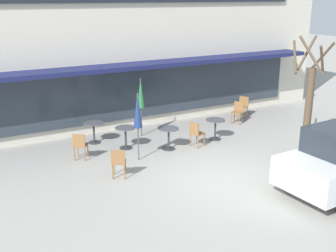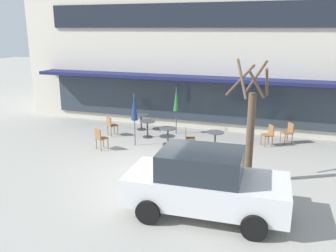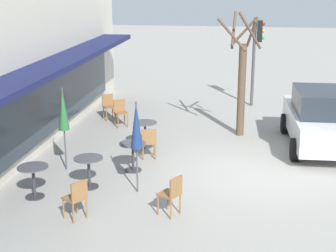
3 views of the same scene
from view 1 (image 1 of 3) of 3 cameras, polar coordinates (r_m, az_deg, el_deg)
The scene contains 14 objects.
ground_plane at distance 12.26m, azimuth 8.25°, elevation -7.25°, with size 80.00×80.00×0.00m, color #9E9B93.
building_facade at distance 20.01m, azimuth -9.34°, elevation 13.18°, with size 18.55×9.10×7.43m.
cafe_table_near_wall at distance 14.32m, azimuth 0.09°, elevation -1.22°, with size 0.70×0.70×0.76m.
cafe_table_streetside at distance 15.17m, azimuth -10.03°, elevation -0.42°, with size 0.70×0.70×0.76m.
cafe_table_by_tree at distance 14.48m, azimuth -5.77°, elevation -1.10°, with size 0.70×0.70×0.76m.
cafe_table_mid_patio at distance 15.40m, azimuth 6.43°, elevation 0.00°, with size 0.70×0.70×0.76m.
patio_umbrella_green_folded at distance 13.07m, azimuth -4.13°, elevation 2.03°, with size 0.28×0.28×2.20m.
patio_umbrella_cream_folded at distance 15.44m, azimuth -3.72°, elevation 4.40°, with size 0.28×0.28×2.20m.
cafe_chair_0 at distance 14.59m, azimuth 3.82°, elevation -0.86°, with size 0.50×0.50×0.89m.
cafe_chair_1 at distance 13.69m, azimuth -11.83°, elevation -2.44°, with size 0.56×0.56×0.89m.
cafe_chair_2 at distance 18.48m, azimuth 10.13°, elevation 2.78°, with size 0.55×0.55×0.89m.
cafe_chair_3 at distance 12.15m, azimuth -6.71°, elevation -4.74°, with size 0.54×0.54×0.89m.
cafe_chair_4 at distance 17.54m, azimuth 9.44°, elevation 2.05°, with size 0.55×0.55×0.89m.
street_tree at distance 14.13m, azimuth 18.48°, elevation 3.03°, with size 1.27×1.39×3.91m.
Camera 1 is at (-6.96, -8.75, 5.03)m, focal length 45.00 mm.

